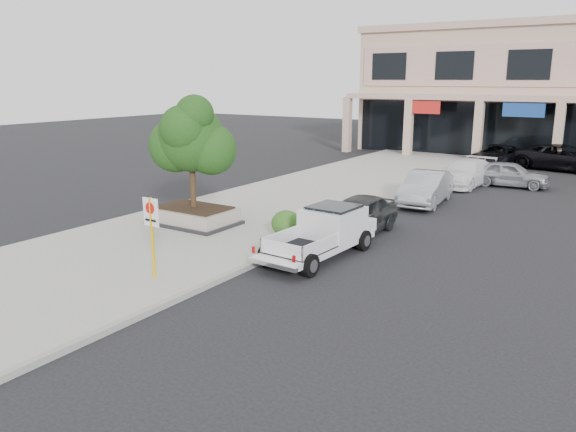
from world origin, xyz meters
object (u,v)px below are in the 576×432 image
object	(u,v)px
curb_car_a	(358,215)
curb_car_b	(426,188)
pickup_truck	(318,234)
curb_car_c	(466,173)
lot_car_a	(510,174)
planter	(194,216)
no_parking_sign	(152,227)
planter_tree	(196,138)
curb_car_d	(497,156)
lot_car_d	(563,158)

from	to	relation	value
curb_car_a	curb_car_b	distance (m)	6.39
pickup_truck	curb_car_c	bearing A→B (deg)	91.86
curb_car_b	lot_car_a	size ratio (longest dim) A/B	1.13
pickup_truck	curb_car_a	bearing A→B (deg)	96.12
curb_car_c	lot_car_a	bearing A→B (deg)	31.12
planter	lot_car_a	xyz separation A→B (m)	(8.20, 15.42, 0.20)
no_parking_sign	curb_car_a	size ratio (longest dim) A/B	0.54
curb_car_b	curb_car_c	size ratio (longest dim) A/B	0.94
planter	planter_tree	xyz separation A→B (m)	(0.13, 0.15, 2.94)
pickup_truck	curb_car_a	size ratio (longest dim) A/B	1.16
curb_car_b	curb_car_d	distance (m)	13.23
pickup_truck	curb_car_c	world-z (taller)	pickup_truck
planter_tree	lot_car_a	xyz separation A→B (m)	(8.06, 15.26, -2.74)
curb_car_a	lot_car_d	distance (m)	20.78
no_parking_sign	curb_car_b	xyz separation A→B (m)	(2.73, 14.06, -0.89)
pickup_truck	curb_car_c	size ratio (longest dim) A/B	1.03
lot_car_a	planter_tree	bearing A→B (deg)	148.56
lot_car_d	planter_tree	bearing A→B (deg)	166.75
curb_car_d	pickup_truck	bearing A→B (deg)	-86.52
curb_car_c	curb_car_b	bearing A→B (deg)	-86.75
lot_car_a	curb_car_a	bearing A→B (deg)	165.35
curb_car_b	planter_tree	bearing A→B (deg)	-128.89
curb_car_c	lot_car_a	distance (m)	2.25
pickup_truck	lot_car_a	world-z (taller)	pickup_truck
planter	curb_car_a	distance (m)	6.22
no_parking_sign	pickup_truck	bearing A→B (deg)	59.85
curb_car_d	lot_car_a	distance (m)	7.10
curb_car_c	no_parking_sign	bearing A→B (deg)	-93.00
curb_car_b	lot_car_d	xyz separation A→B (m)	(3.79, 14.00, 0.06)
no_parking_sign	curb_car_c	world-z (taller)	no_parking_sign
lot_car_a	planter	bearing A→B (deg)	148.40
planter	lot_car_a	world-z (taller)	lot_car_a
curb_car_a	lot_car_d	xyz separation A→B (m)	(4.06, 20.38, 0.08)
curb_car_d	no_parking_sign	bearing A→B (deg)	-91.98
curb_car_d	lot_car_d	size ratio (longest dim) A/B	0.89
curb_car_b	lot_car_a	xyz separation A→B (m)	(2.25, 6.50, -0.06)
pickup_truck	lot_car_d	xyz separation A→B (m)	(3.89, 23.53, 0.03)
no_parking_sign	curb_car_c	size ratio (longest dim) A/B	0.48
no_parking_sign	pickup_truck	size ratio (longest dim) A/B	0.47
curb_car_c	curb_car_d	size ratio (longest dim) A/B	0.94
planter_tree	lot_car_d	size ratio (longest dim) A/B	0.70
lot_car_a	lot_car_d	world-z (taller)	lot_car_d
pickup_truck	curb_car_c	xyz separation A→B (m)	(0.32, 15.07, -0.08)
curb_car_a	lot_car_d	bearing A→B (deg)	78.39
planter	curb_car_d	bearing A→B (deg)	75.00
curb_car_a	curb_car_c	world-z (taller)	curb_car_a
planter_tree	pickup_truck	distance (m)	6.34
curb_car_d	lot_car_a	world-z (taller)	curb_car_d
planter	planter_tree	distance (m)	2.95
curb_car_d	lot_car_d	bearing A→B (deg)	15.17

